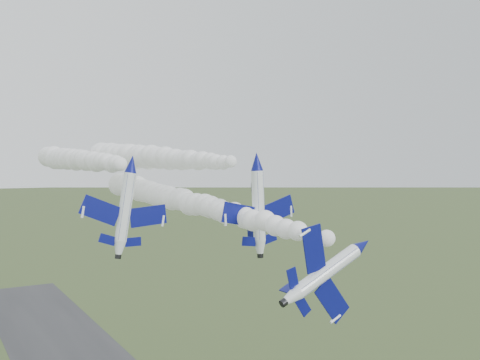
# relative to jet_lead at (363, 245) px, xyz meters

# --- Properties ---
(jet_lead) EXTENTS (4.16, 11.74, 8.90)m
(jet_lead) POSITION_rel_jet_lead_xyz_m (0.00, 0.00, 0.00)
(jet_lead) COLOR white
(smoke_trail_jet_lead) EXTENTS (7.42, 75.40, 4.86)m
(smoke_trail_jet_lead) POSITION_rel_jet_lead_xyz_m (0.19, 40.46, 1.78)
(smoke_trail_jet_lead) COLOR silver
(jet_pair_left) EXTENTS (10.04, 12.14, 3.22)m
(jet_pair_left) POSITION_rel_jet_lead_xyz_m (-15.76, 21.45, 7.93)
(jet_pair_left) COLOR white
(smoke_trail_jet_pair_left) EXTENTS (9.54, 68.16, 4.65)m
(smoke_trail_jet_pair_left) POSITION_rel_jet_lead_xyz_m (-13.50, 58.45, 8.69)
(smoke_trail_jet_pair_left) COLOR silver
(jet_pair_right) EXTENTS (12.04, 14.39, 3.57)m
(jet_pair_right) POSITION_rel_jet_lead_xyz_m (2.06, 22.34, 8.28)
(jet_pair_right) COLOR white
(smoke_trail_jet_pair_right) EXTENTS (9.89, 55.21, 5.41)m
(smoke_trail_jet_pair_right) POSITION_rel_jet_lead_xyz_m (-0.46, 53.39, 9.10)
(smoke_trail_jet_pair_right) COLOR silver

